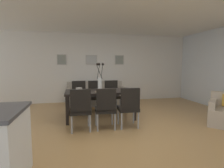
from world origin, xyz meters
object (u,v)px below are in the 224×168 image
(dining_table, at_px, (100,93))
(dining_chair_far_right, at_px, (96,94))
(dining_chair_mid_right, at_px, (112,94))
(dining_chair_near_right, at_px, (79,94))
(dining_chair_far_left, at_px, (106,107))
(dining_chair_near_left, at_px, (81,108))
(bowl_near_left, at_px, (79,91))
(bowl_near_right, at_px, (79,89))
(sofa, at_px, (96,96))
(dining_chair_mid_left, at_px, (129,105))
(framed_picture_right, at_px, (119,60))
(centerpiece_vase, at_px, (100,80))
(bowl_far_left, at_px, (101,90))
(framed_picture_center, at_px, (91,60))
(framed_picture_left, at_px, (62,60))

(dining_table, height_order, dining_chair_far_right, dining_chair_far_right)
(dining_chair_mid_right, bearing_deg, dining_chair_near_right, 176.97)
(dining_table, bearing_deg, dining_chair_far_left, -89.93)
(dining_chair_near_left, distance_m, bowl_near_left, 0.72)
(bowl_near_right, distance_m, sofa, 1.75)
(dining_table, distance_m, dining_chair_near_left, 1.04)
(bowl_near_right, bearing_deg, dining_chair_mid_left, -45.57)
(dining_chair_near_left, height_order, dining_chair_mid_right, same)
(dining_chair_near_left, distance_m, sofa, 2.72)
(bowl_near_right, height_order, framed_picture_right, framed_picture_right)
(dining_chair_mid_left, distance_m, centerpiece_vase, 1.15)
(dining_chair_near_left, relative_size, bowl_far_left, 5.41)
(dining_chair_near_right, xyz_separation_m, dining_chair_mid_right, (1.03, -0.05, 0.00))
(dining_chair_far_right, bearing_deg, framed_picture_right, 50.89)
(dining_chair_mid_right, height_order, sofa, dining_chair_mid_right)
(centerpiece_vase, distance_m, sofa, 1.91)
(dining_chair_far_right, relative_size, bowl_near_left, 5.41)
(centerpiece_vase, relative_size, framed_picture_center, 1.68)
(dining_chair_mid_left, xyz_separation_m, framed_picture_center, (-0.53, 3.12, 1.10))
(dining_table, bearing_deg, bowl_near_right, 158.71)
(dining_chair_near_left, bearing_deg, centerpiece_vase, 58.28)
(dining_chair_mid_left, xyz_separation_m, sofa, (-0.43, 2.64, -0.23))
(bowl_far_left, relative_size, framed_picture_center, 0.39)
(centerpiece_vase, height_order, framed_picture_left, framed_picture_left)
(sofa, bearing_deg, framed_picture_center, 101.98)
(dining_chair_far_right, distance_m, bowl_far_left, 1.11)
(dining_table, height_order, dining_chair_mid_right, dining_chair_mid_right)
(bowl_far_left, relative_size, framed_picture_left, 0.44)
(dining_chair_mid_right, xyz_separation_m, framed_picture_right, (0.59, 1.39, 1.10))
(dining_chair_mid_right, height_order, bowl_far_left, dining_chair_mid_right)
(bowl_near_left, xyz_separation_m, bowl_far_left, (0.54, 0.00, 0.00))
(framed_picture_left, xyz_separation_m, framed_picture_center, (1.10, -0.00, 0.00))
(dining_chair_near_left, xyz_separation_m, dining_chair_near_right, (0.02, 1.78, 0.00))
(dining_chair_far_right, height_order, centerpiece_vase, centerpiece_vase)
(bowl_near_left, bearing_deg, bowl_far_left, 0.00)
(dining_chair_far_left, distance_m, framed_picture_left, 3.48)
(dining_chair_near_right, xyz_separation_m, bowl_near_left, (-0.02, -1.11, 0.27))
(dining_chair_mid_left, relative_size, bowl_far_left, 5.41)
(dining_chair_far_left, height_order, framed_picture_left, framed_picture_left)
(bowl_near_right, xyz_separation_m, framed_picture_right, (1.64, 2.03, 0.83))
(dining_chair_mid_left, height_order, bowl_far_left, dining_chair_mid_left)
(dining_chair_near_right, xyz_separation_m, bowl_near_right, (-0.02, -0.69, 0.27))
(bowl_near_left, distance_m, framed_picture_center, 2.64)
(dining_chair_near_right, distance_m, framed_picture_right, 2.37)
(centerpiece_vase, xyz_separation_m, framed_picture_left, (-1.10, 2.24, 0.59))
(sofa, bearing_deg, dining_chair_near_left, -103.77)
(dining_chair_far_left, xyz_separation_m, centerpiece_vase, (-0.00, 0.87, 0.51))
(dining_chair_far_left, bearing_deg, dining_table, 90.07)
(dining_chair_mid_right, distance_m, sofa, 1.02)
(bowl_near_left, bearing_deg, dining_chair_near_right, 88.95)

